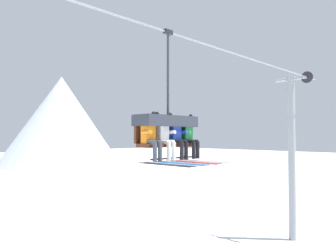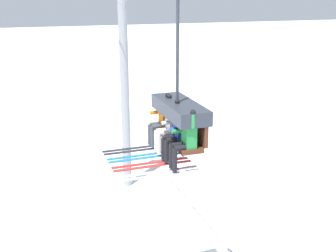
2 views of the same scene
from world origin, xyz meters
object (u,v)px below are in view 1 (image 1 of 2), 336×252
object	(u,v)px
skier_orange	(152,136)
skier_green	(190,136)
skier_blue	(178,136)
chairlift_chair	(166,125)
lift_tower_far	(292,153)
skier_white	(165,136)

from	to	relation	value
skier_orange	skier_green	distance (m)	1.48
skier_orange	skier_green	size ratio (longest dim) A/B	1.00
skier_blue	skier_green	world-z (taller)	same
skier_blue	skier_green	size ratio (longest dim) A/B	1.00
chairlift_chair	skier_blue	world-z (taller)	chairlift_chair
skier_blue	skier_green	xyz separation A→B (m)	(0.50, 0.00, 0.00)
chairlift_chair	skier_blue	size ratio (longest dim) A/B	2.06
chairlift_chair	lift_tower_far	bearing A→B (deg)	4.20
lift_tower_far	skier_green	world-z (taller)	lift_tower_far
lift_tower_far	skier_green	distance (m)	8.99
skier_orange	lift_tower_far	bearing A→B (deg)	5.08
skier_blue	skier_orange	bearing A→B (deg)	180.00
lift_tower_far	chairlift_chair	bearing A→B (deg)	-175.80
skier_orange	skier_white	world-z (taller)	same
skier_orange	skier_blue	bearing A→B (deg)	0.00
lift_tower_far	skier_blue	size ratio (longest dim) A/B	4.86
lift_tower_far	skier_blue	world-z (taller)	lift_tower_far
skier_blue	skier_white	bearing A→B (deg)	180.00
chairlift_chair	skier_orange	size ratio (longest dim) A/B	2.06
lift_tower_far	skier_orange	size ratio (longest dim) A/B	4.86
chairlift_chair	skier_orange	world-z (taller)	chairlift_chair
lift_tower_far	skier_blue	distance (m)	9.49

